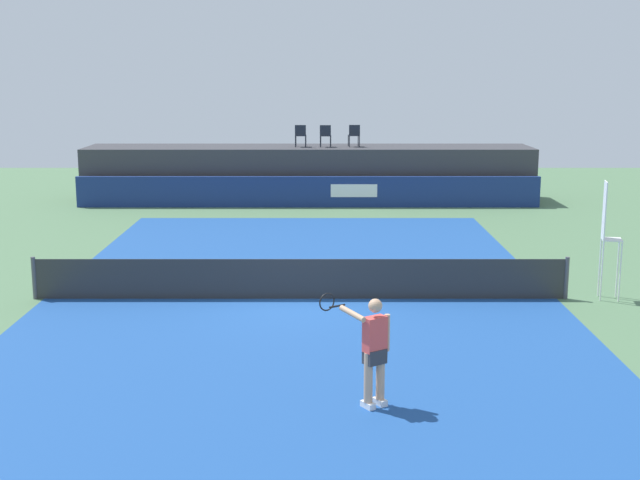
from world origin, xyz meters
TOP-DOWN VIEW (x-y plane):
  - ground_plane at (0.00, 3.00)m, footprint 48.00×48.00m
  - court_inner at (0.00, 0.00)m, footprint 12.00×22.00m
  - sponsor_wall at (0.01, 13.50)m, footprint 18.00×0.22m
  - spectator_platform at (0.00, 15.30)m, footprint 18.00×2.80m
  - spectator_chair_far_left at (-0.32, 15.06)m, footprint 0.45×0.45m
  - spectator_chair_left at (0.68, 14.99)m, footprint 0.46×0.46m
  - spectator_chair_center at (1.83, 15.14)m, footprint 0.47×0.47m
  - umpire_chair at (7.09, 0.02)m, footprint 0.51×0.51m
  - tennis_net at (0.00, 0.00)m, footprint 12.40×0.02m
  - net_post_near at (-6.20, 0.00)m, footprint 0.10×0.10m
  - net_post_far at (6.20, 0.00)m, footprint 0.10×0.10m
  - tennis_player at (1.30, -6.45)m, footprint 1.12×0.98m

SIDE VIEW (x-z plane):
  - ground_plane at x=0.00m, z-range 0.00..0.00m
  - court_inner at x=0.00m, z-range 0.00..0.00m
  - tennis_net at x=0.00m, z-range 0.00..0.95m
  - net_post_near at x=-6.20m, z-range 0.00..1.00m
  - net_post_far at x=6.20m, z-range 0.00..1.00m
  - sponsor_wall at x=0.01m, z-range 0.00..1.20m
  - tennis_player at x=1.30m, z-range 0.07..1.84m
  - spectator_platform at x=0.00m, z-range 0.00..2.20m
  - umpire_chair at x=7.09m, z-range 0.21..2.97m
  - spectator_chair_far_left at x=-0.32m, z-range 2.25..3.14m
  - spectator_chair_left at x=0.68m, z-range 2.25..3.14m
  - spectator_chair_center at x=1.83m, z-range 2.25..3.14m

